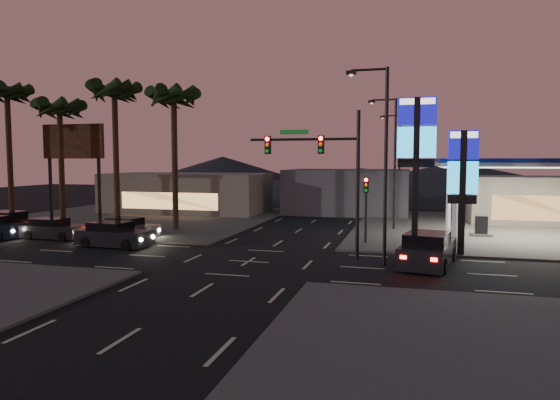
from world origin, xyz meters
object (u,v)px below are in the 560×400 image
(pylon_sign_tall, at_px, (416,142))
(car_lane_a_mid, at_px, (117,236))
(car_lane_b_mid, at_px, (53,229))
(car_lane_b_rear, at_px, (9,223))
(car_lane_a_front, at_px, (114,235))
(traffic_signal_mast, at_px, (326,163))
(pylon_sign_short, at_px, (463,173))
(car_lane_b_front, at_px, (128,229))
(gas_station, at_px, (531,164))
(suv_station, at_px, (428,250))

(pylon_sign_tall, height_order, car_lane_a_mid, pylon_sign_tall)
(car_lane_a_mid, relative_size, car_lane_b_mid, 0.93)
(pylon_sign_tall, relative_size, car_lane_b_rear, 1.79)
(pylon_sign_tall, distance_m, car_lane_a_mid, 19.29)
(car_lane_a_front, height_order, car_lane_b_mid, car_lane_a_front)
(pylon_sign_tall, height_order, car_lane_b_mid, pylon_sign_tall)
(traffic_signal_mast, bearing_deg, pylon_sign_short, 19.13)
(pylon_sign_short, relative_size, car_lane_b_front, 1.57)
(car_lane_a_mid, bearing_deg, gas_station, 19.81)
(pylon_sign_short, xyz_separation_m, car_lane_a_mid, (-20.70, -1.76, -4.05))
(car_lane_b_front, relative_size, suv_station, 0.81)
(car_lane_a_mid, relative_size, car_lane_b_front, 0.91)
(car_lane_b_front, xyz_separation_m, car_lane_b_mid, (-4.83, -1.55, -0.00))
(car_lane_a_mid, relative_size, suv_station, 0.74)
(pylon_sign_tall, distance_m, car_lane_a_front, 19.20)
(car_lane_b_mid, bearing_deg, car_lane_a_mid, -11.59)
(car_lane_b_rear, bearing_deg, car_lane_b_front, 0.62)
(pylon_sign_short, bearing_deg, car_lane_a_front, -173.67)
(traffic_signal_mast, bearing_deg, pylon_sign_tall, 36.52)
(car_lane_a_front, xyz_separation_m, suv_station, (18.69, -0.83, 0.08))
(pylon_sign_short, bearing_deg, car_lane_b_front, 177.43)
(pylon_sign_tall, bearing_deg, car_lane_b_front, -179.91)
(gas_station, height_order, car_lane_b_front, gas_station)
(car_lane_a_mid, height_order, car_lane_b_front, car_lane_b_front)
(car_lane_b_mid, bearing_deg, pylon_sign_short, 1.25)
(gas_station, height_order, pylon_sign_tall, pylon_sign_tall)
(car_lane_a_front, bearing_deg, gas_station, 20.94)
(pylon_sign_short, xyz_separation_m, suv_station, (-1.85, -3.10, -3.86))
(suv_station, bearing_deg, car_lane_a_mid, 175.91)
(pylon_sign_short, distance_m, car_lane_b_mid, 26.74)
(pylon_sign_tall, height_order, car_lane_b_front, pylon_sign_tall)
(pylon_sign_short, relative_size, car_lane_b_mid, 1.61)
(gas_station, xyz_separation_m, car_lane_b_rear, (-36.43, -6.64, -4.34))
(car_lane_a_front, bearing_deg, pylon_sign_tall, 10.29)
(gas_station, bearing_deg, pylon_sign_short, -123.69)
(traffic_signal_mast, xyz_separation_m, suv_station, (5.39, -0.59, -4.43))
(pylon_sign_tall, relative_size, suv_station, 1.65)
(car_lane_a_front, bearing_deg, traffic_signal_mast, -1.01)
(gas_station, height_order, car_lane_a_mid, gas_station)
(traffic_signal_mast, bearing_deg, car_lane_a_mid, 176.78)
(car_lane_a_mid, xyz_separation_m, car_lane_b_rear, (-10.73, 2.62, 0.13))
(car_lane_b_front, height_order, car_lane_b_mid, car_lane_b_front)
(pylon_sign_short, height_order, car_lane_b_rear, pylon_sign_short)
(traffic_signal_mast, relative_size, car_lane_a_front, 1.65)
(car_lane_b_mid, relative_size, suv_station, 0.80)
(pylon_sign_short, xyz_separation_m, car_lane_a_front, (-20.55, -2.28, -3.94))
(car_lane_b_front, distance_m, suv_station, 20.17)
(traffic_signal_mast, distance_m, car_lane_a_front, 14.05)
(pylon_sign_tall, xyz_separation_m, suv_station, (0.65, -4.10, -5.59))
(pylon_sign_short, height_order, car_lane_b_mid, pylon_sign_short)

